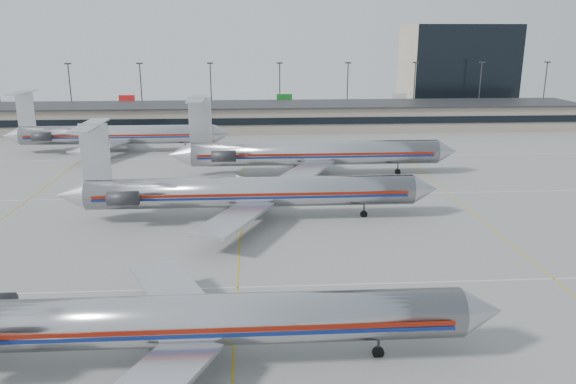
{
  "coord_description": "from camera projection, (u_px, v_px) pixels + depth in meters",
  "views": [
    {
      "loc": [
        1.63,
        -37.3,
        22.43
      ],
      "look_at": [
        5.68,
        26.0,
        4.5
      ],
      "focal_mm": 35.0,
      "sensor_mm": 36.0,
      "label": 1
    }
  ],
  "objects": [
    {
      "name": "ground",
      "position": [
        234.0,
        346.0,
        41.82
      ],
      "size": [
        260.0,
        260.0,
        0.0
      ],
      "primitive_type": "plane",
      "color": "gray",
      "rests_on": "ground"
    },
    {
      "name": "apron_markings",
      "position": [
        237.0,
        287.0,
        51.42
      ],
      "size": [
        160.0,
        0.15,
        0.02
      ],
      "primitive_type": "cube",
      "color": "silver",
      "rests_on": "ground"
    },
    {
      "name": "terminal",
      "position": [
        245.0,
        117.0,
        135.05
      ],
      "size": [
        162.0,
        17.0,
        6.25
      ],
      "color": "gray",
      "rests_on": "ground"
    },
    {
      "name": "light_mast_row",
      "position": [
        245.0,
        89.0,
        147.04
      ],
      "size": [
        163.6,
        0.4,
        15.28
      ],
      "color": "#38383D",
      "rests_on": "ground"
    },
    {
      "name": "distant_building",
      "position": [
        456.0,
        69.0,
        165.15
      ],
      "size": [
        30.0,
        20.0,
        25.0
      ],
      "primitive_type": "cube",
      "color": "tan",
      "rests_on": "ground"
    },
    {
      "name": "jet_foreground",
      "position": [
        174.0,
        320.0,
        38.62
      ],
      "size": [
        44.98,
        26.49,
        11.77
      ],
      "color": "#B8B7BC",
      "rests_on": "ground"
    },
    {
      "name": "jet_second_row",
      "position": [
        244.0,
        192.0,
        69.41
      ],
      "size": [
        47.17,
        27.77,
        12.35
      ],
      "color": "#B8B7BC",
      "rests_on": "ground"
    },
    {
      "name": "jet_third_row",
      "position": [
        309.0,
        153.0,
        91.28
      ],
      "size": [
        47.32,
        29.1,
        12.94
      ],
      "color": "#B8B7BC",
      "rests_on": "ground"
    },
    {
      "name": "jet_back_row",
      "position": [
        114.0,
        135.0,
        109.37
      ],
      "size": [
        43.89,
        27.0,
        12.0
      ],
      "color": "#B8B7BC",
      "rests_on": "ground"
    }
  ]
}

